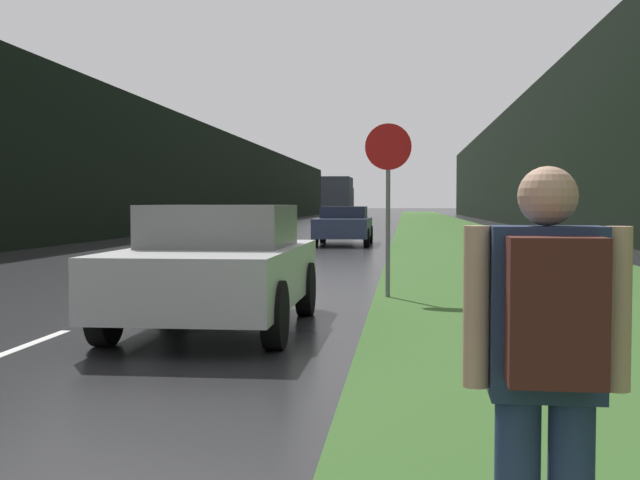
# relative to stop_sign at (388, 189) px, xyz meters

# --- Properties ---
(grass_verge) EXTENTS (6.00, 240.00, 0.02)m
(grass_verge) POSITION_rel_stop_sign_xyz_m (2.78, 26.25, -1.72)
(grass_verge) COLOR #386028
(grass_verge) RESTS_ON ground_plane
(lane_stripe_b) EXTENTS (0.12, 3.00, 0.01)m
(lane_stripe_b) POSITION_rel_stop_sign_xyz_m (-3.70, -5.21, -1.73)
(lane_stripe_b) COLOR silver
(lane_stripe_b) RESTS_ON ground_plane
(lane_stripe_c) EXTENTS (0.12, 3.00, 0.01)m
(lane_stripe_c) POSITION_rel_stop_sign_xyz_m (-3.70, 1.79, -1.73)
(lane_stripe_c) COLOR silver
(lane_stripe_c) RESTS_ON ground_plane
(lane_stripe_d) EXTENTS (0.12, 3.00, 0.01)m
(lane_stripe_d) POSITION_rel_stop_sign_xyz_m (-3.70, 8.79, -1.73)
(lane_stripe_d) COLOR silver
(lane_stripe_d) RESTS_ON ground_plane
(lane_stripe_e) EXTENTS (0.12, 3.00, 0.01)m
(lane_stripe_e) POSITION_rel_stop_sign_xyz_m (-3.70, 15.79, -1.73)
(lane_stripe_e) COLOR silver
(lane_stripe_e) RESTS_ON ground_plane
(lane_stripe_f) EXTENTS (0.12, 3.00, 0.01)m
(lane_stripe_f) POSITION_rel_stop_sign_xyz_m (-3.70, 22.79, -1.73)
(lane_stripe_f) COLOR silver
(lane_stripe_f) RESTS_ON ground_plane
(treeline_far_side) EXTENTS (2.00, 140.00, 6.56)m
(treeline_far_side) POSITION_rel_stop_sign_xyz_m (-13.17, 36.25, 1.55)
(treeline_far_side) COLOR black
(treeline_far_side) RESTS_ON ground_plane
(treeline_near_side) EXTENTS (2.00, 140.00, 8.60)m
(treeline_near_side) POSITION_rel_stop_sign_xyz_m (8.78, 36.25, 2.57)
(treeline_near_side) COLOR black
(treeline_near_side) RESTS_ON ground_plane
(stop_sign) EXTENTS (0.73, 0.07, 2.76)m
(stop_sign) POSITION_rel_stop_sign_xyz_m (0.00, 0.00, 0.00)
(stop_sign) COLOR slate
(stop_sign) RESTS_ON ground_plane
(hitchhiker_with_backpack) EXTENTS (0.56, 0.40, 1.62)m
(hitchhiker_with_backpack) POSITION_rel_stop_sign_xyz_m (0.74, -9.95, -0.80)
(hitchhiker_with_backpack) COLOR navy
(hitchhiker_with_backpack) RESTS_ON ground_plane
(car_passing_near) EXTENTS (2.01, 4.11, 1.48)m
(car_passing_near) POSITION_rel_stop_sign_xyz_m (-1.96, -3.32, -0.98)
(car_passing_near) COLOR #BCBCBC
(car_passing_near) RESTS_ON ground_plane
(car_passing_far) EXTENTS (2.01, 4.50, 1.41)m
(car_passing_far) POSITION_rel_stop_sign_xyz_m (-1.96, 16.58, -1.00)
(car_passing_far) COLOR #2D3856
(car_passing_far) RESTS_ON ground_plane
(delivery_truck) EXTENTS (2.46, 7.57, 3.78)m
(delivery_truck) POSITION_rel_stop_sign_xyz_m (-5.43, 56.30, 0.24)
(delivery_truck) COLOR black
(delivery_truck) RESTS_ON ground_plane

